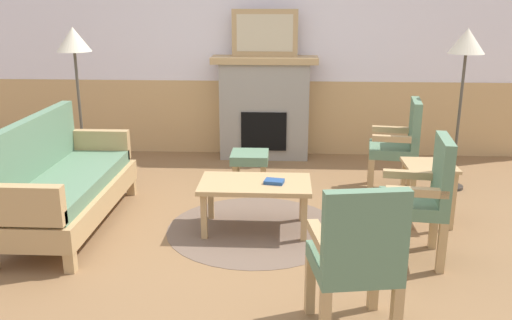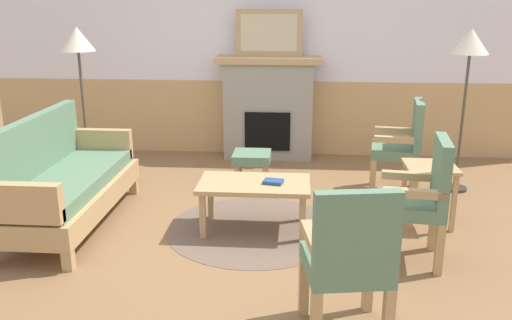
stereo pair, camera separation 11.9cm
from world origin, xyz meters
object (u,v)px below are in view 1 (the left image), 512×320
Objects in this scene: couch at (64,184)px; coffee_table at (255,188)px; fireplace at (264,107)px; armchair_near_fireplace at (423,194)px; book_on_table at (274,181)px; armchair_front_left at (357,255)px; side_table at (429,176)px; framed_picture at (265,33)px; floor_lamp_by_couch at (74,50)px; footstool at (250,159)px; floor_lamp_by_chairs at (466,51)px; armchair_by_window_left at (401,142)px.

couch is 1.68m from coffee_table.
fireplace reaches higher than armchair_near_fireplace.
couch is at bearing 179.91° from book_on_table.
side_table is (0.87, 1.82, -0.10)m from armchair_front_left.
fireplace is at bearing -90.00° from framed_picture.
floor_lamp_by_couch is (-1.95, 1.20, 1.06)m from coffee_table.
couch is 1.64m from floor_lamp_by_couch.
book_on_table is 0.17× the size of armchair_front_left.
floor_lamp_by_couch is (-2.63, 2.76, 0.91)m from armchair_front_left.
framed_picture reaches higher than couch.
floor_lamp_by_chairs reaches higher than footstool.
framed_picture is 4.94× the size of book_on_table.
armchair_by_window_left is at bearing 73.64° from armchair_front_left.
book_on_table is at bearing 157.59° from armchair_near_fireplace.
fireplace is 0.77× the size of floor_lamp_by_chairs.
armchair_by_window_left reaches higher than footstool.
footstool is 0.41× the size of armchair_front_left.
footstool is 0.41× the size of armchair_near_fireplace.
framed_picture is at bearing 100.08° from armchair_front_left.
side_table reaches higher than coffee_table.
side_table is (3.23, 0.28, 0.04)m from couch.
couch is at bearing -161.95° from floor_lamp_by_chairs.
framed_picture is 0.82× the size of armchair_by_window_left.
framed_picture is 4.04m from armchair_front_left.
couch is 1.99m from footstool.
couch is (-1.68, -2.31, -1.16)m from framed_picture.
armchair_front_left is 3.92m from floor_lamp_by_couch.
armchair_by_window_left is at bearing 19.07° from couch.
floor_lamp_by_chairs reaches higher than couch.
floor_lamp_by_couch reaches higher than armchair_by_window_left.
armchair_by_window_left is (1.46, -1.23, -1.02)m from framed_picture.
floor_lamp_by_chairs is (1.89, 1.22, 1.00)m from book_on_table.
floor_lamp_by_chairs is at bearing 63.46° from armchair_front_left.
coffee_table is at bearing -89.79° from fireplace.
book_on_table is at bearing -7.83° from coffee_table.
coffee_table is 0.57× the size of floor_lamp_by_couch.
coffee_table is at bearing -143.71° from armchair_by_window_left.
floor_lamp_by_couch is (-1.83, -0.01, 1.17)m from footstool.
armchair_front_left is (-0.63, -1.07, 0.00)m from armchair_near_fireplace.
side_table is (1.67, -0.95, 0.15)m from footstool.
framed_picture reaches higher than armchair_near_fireplace.
framed_picture is at bearing 54.09° from couch.
framed_picture is 0.48× the size of floor_lamp_by_couch.
couch reaches higher than footstool.
footstool is at bearing 130.07° from armchair_near_fireplace.
couch is at bearing -125.91° from framed_picture.
floor_lamp_by_couch is 4.01m from floor_lamp_by_chairs.
armchair_near_fireplace is 1.78× the size of side_table.
footstool is at bearing 174.70° from armchair_by_window_left.
side_table is (1.55, -2.03, -0.22)m from fireplace.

